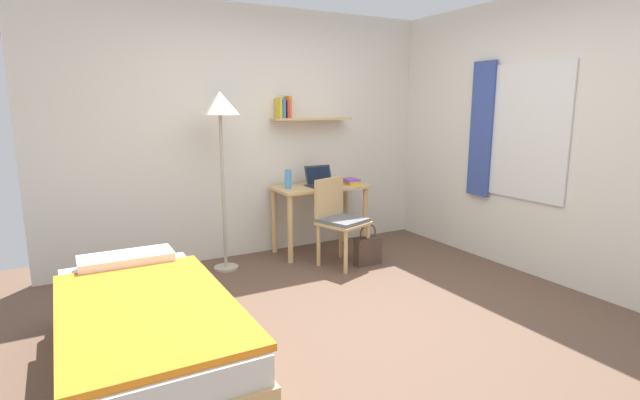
# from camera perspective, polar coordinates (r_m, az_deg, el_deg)

# --- Properties ---
(ground_plane) EXTENTS (5.28, 5.28, 0.00)m
(ground_plane) POSITION_cam_1_polar(r_m,az_deg,el_deg) (3.74, 4.87, -14.14)
(ground_plane) COLOR brown
(wall_back) EXTENTS (4.40, 0.27, 2.60)m
(wall_back) POSITION_cam_1_polar(r_m,az_deg,el_deg) (5.20, -7.38, 7.85)
(wall_back) COLOR silver
(wall_back) RESTS_ON ground_plane
(wall_right) EXTENTS (0.10, 4.40, 2.60)m
(wall_right) POSITION_cam_1_polar(r_m,az_deg,el_deg) (4.84, 25.49, 6.62)
(wall_right) COLOR silver
(wall_right) RESTS_ON ground_plane
(bed) EXTENTS (0.94, 1.91, 0.54)m
(bed) POSITION_cam_1_polar(r_m,az_deg,el_deg) (3.19, -19.95, -14.76)
(bed) COLOR tan
(bed) RESTS_ON ground_plane
(desk) EXTENTS (1.01, 0.51, 0.74)m
(desk) POSITION_cam_1_polar(r_m,az_deg,el_deg) (5.24, 0.00, 0.08)
(desk) COLOR tan
(desk) RESTS_ON ground_plane
(desk_chair) EXTENTS (0.54, 0.54, 0.88)m
(desk_chair) POSITION_cam_1_polar(r_m,az_deg,el_deg) (4.83, 2.26, -2.08)
(desk_chair) COLOR tan
(desk_chair) RESTS_ON ground_plane
(standing_lamp) EXTENTS (0.37, 0.37, 1.73)m
(standing_lamp) POSITION_cam_1_polar(r_m,az_deg,el_deg) (4.64, -11.79, 9.95)
(standing_lamp) COLOR #B2A893
(standing_lamp) RESTS_ON ground_plane
(laptop) EXTENTS (0.32, 0.23, 0.22)m
(laptop) POSITION_cam_1_polar(r_m,az_deg,el_deg) (5.21, 0.03, 2.31)
(laptop) COLOR #2D2D33
(laptop) RESTS_ON desk
(water_bottle) EXTENTS (0.07, 0.07, 0.20)m
(water_bottle) POSITION_cam_1_polar(r_m,az_deg,el_deg) (5.03, -3.81, 2.49)
(water_bottle) COLOR #4C99DB
(water_bottle) RESTS_ON desk
(book_stack) EXTENTS (0.17, 0.25, 0.06)m
(book_stack) POSITION_cam_1_polar(r_m,az_deg,el_deg) (5.34, 3.70, 2.23)
(book_stack) COLOR gold
(book_stack) RESTS_ON desk
(handbag) EXTENTS (0.28, 0.11, 0.43)m
(handbag) POSITION_cam_1_polar(r_m,az_deg,el_deg) (4.92, 5.68, -5.92)
(handbag) COLOR #4C382D
(handbag) RESTS_ON ground_plane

